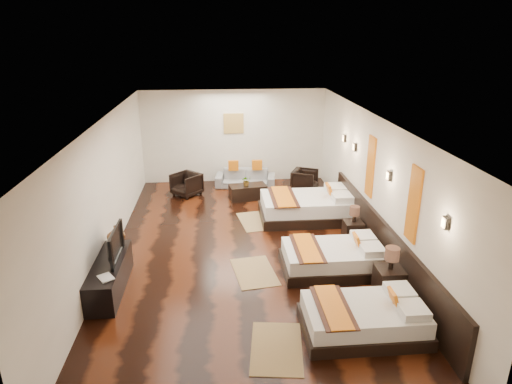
{
  "coord_description": "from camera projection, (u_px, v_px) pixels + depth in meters",
  "views": [
    {
      "loc": [
        -0.5,
        -8.6,
        4.44
      ],
      "look_at": [
        0.31,
        0.58,
        1.1
      ],
      "focal_mm": 31.51,
      "sensor_mm": 36.0,
      "label": 1
    }
  ],
  "objects": [
    {
      "name": "bed_far",
      "position": [
        308.0,
        207.0,
        11.14
      ],
      "size": [
        2.31,
        1.45,
        0.88
      ],
      "color": "black",
      "rests_on": "floor"
    },
    {
      "name": "sconce_far",
      "position": [
        355.0,
        147.0,
        10.51
      ],
      "size": [
        0.07,
        0.12,
        0.18
      ],
      "color": "black",
      "rests_on": "right_wall"
    },
    {
      "name": "headboard_panel",
      "position": [
        382.0,
        243.0,
        8.93
      ],
      "size": [
        0.08,
        6.6,
        0.9
      ],
      "primitive_type": "cube",
      "color": "black",
      "rests_on": "floor"
    },
    {
      "name": "ceiling",
      "position": [
        243.0,
        120.0,
        8.65
      ],
      "size": [
        5.5,
        9.5,
        0.01
      ],
      "primitive_type": "cube",
      "color": "white",
      "rests_on": "floor"
    },
    {
      "name": "orange_panel_a",
      "position": [
        414.0,
        204.0,
        7.47
      ],
      "size": [
        0.04,
        0.4,
        1.3
      ],
      "primitive_type": "cube",
      "color": "#D86014",
      "rests_on": "right_wall"
    },
    {
      "name": "sconce_near",
      "position": [
        445.0,
        223.0,
        6.39
      ],
      "size": [
        0.07,
        0.12,
        0.18
      ],
      "color": "black",
      "rests_on": "right_wall"
    },
    {
      "name": "sofa",
      "position": [
        245.0,
        178.0,
        13.42
      ],
      "size": [
        1.83,
        0.91,
        0.51
      ],
      "primitive_type": "imported",
      "rotation": [
        0.0,
        0.0,
        -0.13
      ],
      "color": "gray",
      "rests_on": "floor"
    },
    {
      "name": "nightstand_b",
      "position": [
        353.0,
        229.0,
        9.94
      ],
      "size": [
        0.41,
        0.41,
        0.82
      ],
      "color": "black",
      "rests_on": "floor"
    },
    {
      "name": "armchair_left",
      "position": [
        186.0,
        184.0,
        12.69
      ],
      "size": [
        0.99,
        0.99,
        0.65
      ],
      "primitive_type": "imported",
      "rotation": [
        0.0,
        0.0,
        -0.76
      ],
      "color": "black",
      "rests_on": "floor"
    },
    {
      "name": "orange_panel_b",
      "position": [
        370.0,
        167.0,
        9.53
      ],
      "size": [
        0.04,
        0.4,
        1.3
      ],
      "primitive_type": "cube",
      "color": "#D86014",
      "rests_on": "right_wall"
    },
    {
      "name": "back_wall",
      "position": [
        234.0,
        136.0,
        13.58
      ],
      "size": [
        5.5,
        0.01,
        2.8
      ],
      "primitive_type": "cube",
      "color": "silver",
      "rests_on": "floor"
    },
    {
      "name": "jute_mat_near",
      "position": [
        277.0,
        348.0,
        6.64
      ],
      "size": [
        0.9,
        1.29,
        0.01
      ],
      "primitive_type": "cube",
      "rotation": [
        0.0,
        0.0,
        -0.13
      ],
      "color": "#9B7D4F",
      "rests_on": "floor"
    },
    {
      "name": "sconce_mid",
      "position": [
        389.0,
        176.0,
        8.45
      ],
      "size": [
        0.07,
        0.12,
        0.18
      ],
      "color": "black",
      "rests_on": "right_wall"
    },
    {
      "name": "bed_near",
      "position": [
        365.0,
        318.0,
        6.93
      ],
      "size": [
        1.88,
        1.18,
        0.72
      ],
      "color": "black",
      "rests_on": "floor"
    },
    {
      "name": "jute_mat_mid",
      "position": [
        254.0,
        272.0,
        8.72
      ],
      "size": [
        0.92,
        1.3,
        0.01
      ],
      "primitive_type": "cube",
      "rotation": [
        0.0,
        0.0,
        0.15
      ],
      "color": "#9B7D4F",
      "rests_on": "floor"
    },
    {
      "name": "armchair_right",
      "position": [
        305.0,
        180.0,
        13.06
      ],
      "size": [
        0.91,
        0.9,
        0.63
      ],
      "primitive_type": "imported",
      "rotation": [
        0.0,
        0.0,
        1.13
      ],
      "color": "black",
      "rests_on": "floor"
    },
    {
      "name": "jute_mat_far",
      "position": [
        256.0,
        221.0,
        11.04
      ],
      "size": [
        0.94,
        1.31,
        0.01
      ],
      "primitive_type": "cube",
      "rotation": [
        0.0,
        0.0,
        0.17
      ],
      "color": "#9B7D4F",
      "rests_on": "floor"
    },
    {
      "name": "tv",
      "position": [
        111.0,
        244.0,
        8.01
      ],
      "size": [
        0.13,
        0.99,
        0.57
      ],
      "primitive_type": "imported",
      "rotation": [
        0.0,
        0.0,
        1.57
      ],
      "color": "black",
      "rests_on": "tv_console"
    },
    {
      "name": "sconce_lounge",
      "position": [
        344.0,
        138.0,
        11.35
      ],
      "size": [
        0.07,
        0.12,
        0.18
      ],
      "color": "black",
      "rests_on": "right_wall"
    },
    {
      "name": "right_wall",
      "position": [
        375.0,
        185.0,
        9.36
      ],
      "size": [
        0.01,
        9.5,
        2.8
      ],
      "primitive_type": "cube",
      "color": "silver",
      "rests_on": "floor"
    },
    {
      "name": "bed_mid",
      "position": [
        334.0,
        258.0,
        8.74
      ],
      "size": [
        1.95,
        1.23,
        0.75
      ],
      "color": "black",
      "rests_on": "floor"
    },
    {
      "name": "figurine",
      "position": [
        116.0,
        234.0,
        8.63
      ],
      "size": [
        0.38,
        0.38,
        0.36
      ],
      "primitive_type": "imported",
      "rotation": [
        0.0,
        0.0,
        -0.1
      ],
      "color": "brown",
      "rests_on": "tv_console"
    },
    {
      "name": "coffee_table",
      "position": [
        248.0,
        192.0,
        12.46
      ],
      "size": [
        1.07,
        0.66,
        0.4
      ],
      "primitive_type": "cube",
      "rotation": [
        0.0,
        0.0,
        0.17
      ],
      "color": "black",
      "rests_on": "floor"
    },
    {
      "name": "nightstand_a",
      "position": [
        389.0,
        278.0,
        7.89
      ],
      "size": [
        0.47,
        0.47,
        0.92
      ],
      "color": "black",
      "rests_on": "floor"
    },
    {
      "name": "book",
      "position": [
        100.0,
        280.0,
        7.38
      ],
      "size": [
        0.34,
        0.36,
        0.03
      ],
      "primitive_type": "imported",
      "rotation": [
        0.0,
        0.0,
        0.59
      ],
      "color": "black",
      "rests_on": "tv_console"
    },
    {
      "name": "floor",
      "position": [
        244.0,
        250.0,
        9.61
      ],
      "size": [
        5.5,
        9.5,
        0.01
      ],
      "primitive_type": "cube",
      "color": "black",
      "rests_on": "ground"
    },
    {
      "name": "tv_console",
      "position": [
        110.0,
        276.0,
        8.06
      ],
      "size": [
        0.5,
        1.8,
        0.55
      ],
      "primitive_type": "cube",
      "color": "black",
      "rests_on": "floor"
    },
    {
      "name": "table_plant",
      "position": [
        246.0,
        181.0,
        12.29
      ],
      "size": [
        0.29,
        0.26,
        0.29
      ],
      "primitive_type": "imported",
      "rotation": [
        0.0,
        0.0,
        0.15
      ],
      "color": "#2E591D",
      "rests_on": "coffee_table"
    },
    {
      "name": "left_wall",
      "position": [
        105.0,
        192.0,
        8.9
      ],
      "size": [
        0.01,
        9.5,
        2.8
      ],
      "primitive_type": "cube",
      "color": "silver",
      "rests_on": "floor"
    },
    {
      "name": "gold_artwork",
      "position": [
        234.0,
        123.0,
        13.42
      ],
      "size": [
        0.6,
        0.04,
        0.6
      ],
      "primitive_type": "cube",
      "color": "#AD873F",
      "rests_on": "back_wall"
    }
  ]
}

